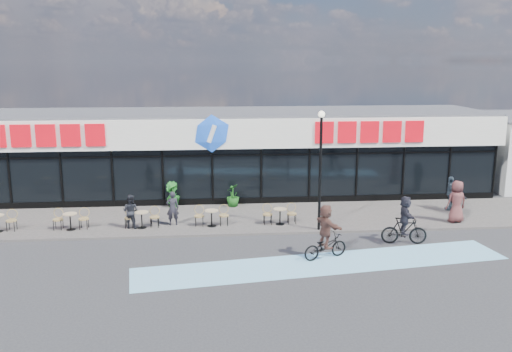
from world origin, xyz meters
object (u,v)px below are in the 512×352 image
Objects in this scene: patron_right at (131,211)px; cyclist_b at (405,223)px; lamp_post at (320,160)px; pedestrian_a at (450,193)px; cyclist_a at (326,236)px; potted_plant_left at (173,194)px; pedestrian_b at (456,196)px; potted_plant_right at (233,195)px; pedestrian_c at (457,202)px; potted_plant_mid at (173,196)px; patron_left at (173,208)px.

cyclist_b is at bearing -174.31° from patron_right.
patron_right is at bearing 173.34° from lamp_post.
pedestrian_a is 0.80× the size of cyclist_a.
patron_right is 11.70m from cyclist_b.
potted_plant_left is 13.98m from pedestrian_b.
lamp_post is 4.53× the size of potted_plant_right.
potted_plant_left is at bearing -25.84° from pedestrian_c.
potted_plant_right is at bearing -81.06° from pedestrian_a.
cyclist_b reaches higher than potted_plant_right.
potted_plant_left is (-6.60, 4.38, -2.44)m from lamp_post.
cyclist_b reaches higher than patron_right.
pedestrian_a is (13.68, -1.76, 0.29)m from potted_plant_mid.
pedestrian_a is (13.69, -1.75, 0.21)m from potted_plant_left.
cyclist_a is 3.82m from cyclist_b.
potted_plant_left is 0.84× the size of patron_right.
cyclist_b is (-3.95, -4.52, -0.06)m from pedestrian_a.
cyclist_a is at bearing 171.29° from patron_right.
pedestrian_b is 1.83m from pedestrian_c.
potted_plant_mid is 0.66× the size of pedestrian_a.
lamp_post is 3.06× the size of pedestrian_a.
pedestrian_c is 4.12m from cyclist_b.
pedestrian_a is at bearing -7.28° from potted_plant_left.
potted_plant_right is at bearing 130.39° from lamp_post.
patron_right is (-1.61, -3.42, 0.12)m from potted_plant_left.
potted_plant_right is (-3.57, 4.20, -2.51)m from lamp_post.
patron_left is at bearing -12.64° from pedestrian_c.
potted_plant_right reaches higher than potted_plant_mid.
potted_plant_mid is 3.14m from patron_left.
patron_left is (0.19, -3.13, 0.21)m from potted_plant_mid.
potted_plant_right is at bearing 137.80° from cyclist_b.
cyclist_b is (11.35, -2.85, 0.03)m from patron_right.
pedestrian_c is (6.45, 0.55, -2.11)m from lamp_post.
cyclist_b is (3.14, -1.89, -2.29)m from lamp_post.
pedestrian_c is (14.66, -0.41, 0.22)m from patron_right.
lamp_post reaches higher than pedestrian_a.
pedestrian_a is 9.55m from cyclist_a.
potted_plant_right is at bearing -3.62° from potted_plant_mid.
potted_plant_mid is 9.84m from cyclist_a.
potted_plant_mid is 0.73× the size of patron_left.
pedestrian_c is at bearing 29.08° from cyclist_a.
potted_plant_mid is (0.01, 0.01, -0.08)m from potted_plant_left.
pedestrian_a reaches higher than pedestrian_b.
potted_plant_right is 0.68× the size of pedestrian_a.
cyclist_b is at bearing -42.20° from potted_plant_right.
cyclist_a is (-7.62, -5.47, 0.02)m from pedestrian_b.
pedestrian_c is at bearing 168.95° from patron_left.
potted_plant_right is at bearing -141.87° from patron_left.
cyclist_b is at bearing 153.86° from patron_left.
patron_right is at bearing -115.23° from potted_plant_left.
pedestrian_b reaches higher than patron_left.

